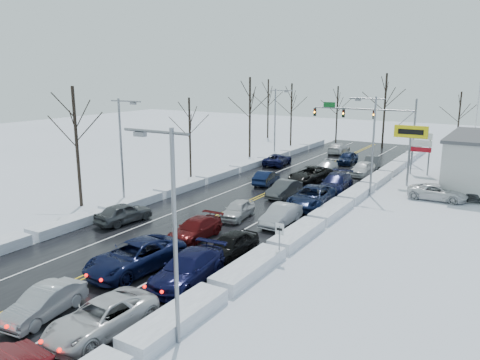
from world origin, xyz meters
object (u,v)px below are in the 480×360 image
Objects in this scene: flagpole at (478,117)px; oncoming_car_0 at (266,184)px; traffic_signal_mast at (373,118)px; tires_plus_sign at (411,136)px.

flagpole reaches higher than oncoming_car_0.
traffic_signal_mast is at bearing -170.27° from flagpole.
tires_plus_sign reaches higher than oncoming_car_0.
traffic_signal_mast reaches higher than oncoming_car_0.
oncoming_car_0 is at bearing -105.52° from traffic_signal_mast.
tires_plus_sign is 1.41× the size of oncoming_car_0.
oncoming_car_0 is at bearing -150.76° from tires_plus_sign.
flagpole is 27.56m from oncoming_car_0.
oncoming_car_0 is (-12.30, -6.88, -4.99)m from tires_plus_sign.
tires_plus_sign is at bearing -108.44° from flagpole.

